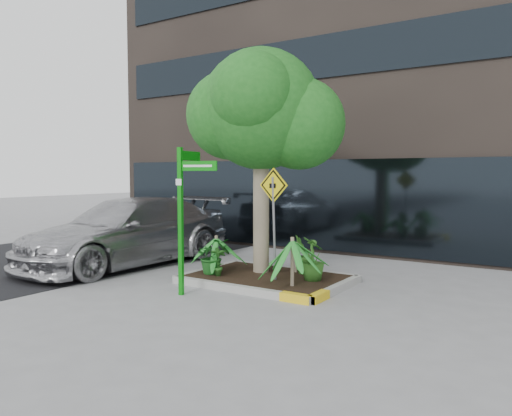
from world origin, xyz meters
The scene contains 15 objects.
ground centered at (0.00, 0.00, 0.00)m, with size 80.00×80.00×0.00m, color gray.
asphalt_road centered at (-6.50, 0.00, 0.01)m, with size 7.00×80.00×0.01m, color black.
building centered at (0.50, 8.50, 7.50)m, with size 18.00×8.00×15.00m, color #2D2621.
planter centered at (0.23, 0.27, 0.10)m, with size 3.35×2.36×0.15m.
tree centered at (-0.14, 0.61, 3.68)m, with size 3.36×2.98×5.04m.
palm_front centered at (1.12, -0.26, 1.03)m, with size 1.06×1.06×1.18m.
palm_left centered at (-1.00, 0.10, 0.88)m, with size 0.89×0.89×0.98m.
palm_back centered at (0.54, 0.96, 0.77)m, with size 0.75×0.75×0.83m.
parked_car centered at (-3.84, 0.12, 0.84)m, with size 2.36×5.80×1.68m, color #ABAAAF.
shrub_a centered at (-0.90, -0.18, 0.54)m, with size 0.69×0.69×0.77m, color #164F18.
shrub_b centered at (1.22, 0.42, 0.59)m, with size 0.49×0.49×0.87m, color #285D1B.
shrub_c centered at (-0.64, -0.28, 0.46)m, with size 0.33×0.33×0.62m, color #276820.
shrub_d centered at (0.77, 0.86, 0.57)m, with size 0.47×0.47×0.85m, color #245619.
street_sign_post centered at (-0.56, -1.44, 1.73)m, with size 0.92×0.81×2.79m.
cattle_sign centered at (0.55, -0.01, 1.68)m, with size 0.70×0.15×2.27m.
Camera 1 is at (5.71, -8.54, 2.31)m, focal length 35.00 mm.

